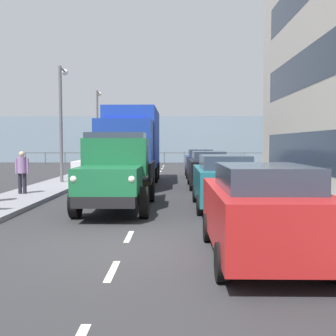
{
  "coord_description": "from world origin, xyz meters",
  "views": [
    {
      "loc": [
        -1.02,
        8.06,
        2.11
      ],
      "look_at": [
        -0.72,
        -10.45,
        0.95
      ],
      "focal_mm": 42.77,
      "sensor_mm": 36.0,
      "label": 1
    }
  ],
  "objects_px": {
    "truck_vintage_green": "(116,173)",
    "lorry_cargo_blue": "(132,144)",
    "car_black_kerbside_2": "(208,169)",
    "lamp_post_far": "(98,122)",
    "car_white_oppositeside_0": "(101,168)",
    "car_navy_kerbside_3": "(200,163)",
    "pedestrian_near_railing": "(22,169)",
    "lamp_post_promenade": "(62,112)",
    "car_red_kerbside_near": "(262,210)",
    "car_teal_kerbside_1": "(223,181)"
  },
  "relations": [
    {
      "from": "car_teal_kerbside_1",
      "to": "lamp_post_far",
      "type": "bearing_deg",
      "value": -66.79
    },
    {
      "from": "car_teal_kerbside_1",
      "to": "car_navy_kerbside_3",
      "type": "bearing_deg",
      "value": -90.0
    },
    {
      "from": "car_black_kerbside_2",
      "to": "lamp_post_far",
      "type": "xyz_separation_m",
      "value": [
        7.31,
        -11.03,
        2.78
      ]
    },
    {
      "from": "car_teal_kerbside_1",
      "to": "pedestrian_near_railing",
      "type": "distance_m",
      "value": 7.84
    },
    {
      "from": "pedestrian_near_railing",
      "to": "car_red_kerbside_near",
      "type": "bearing_deg",
      "value": 132.69
    },
    {
      "from": "lorry_cargo_blue",
      "to": "car_red_kerbside_near",
      "type": "height_order",
      "value": "lorry_cargo_blue"
    },
    {
      "from": "car_white_oppositeside_0",
      "to": "car_teal_kerbside_1",
      "type": "bearing_deg",
      "value": 128.2
    },
    {
      "from": "lorry_cargo_blue",
      "to": "lamp_post_far",
      "type": "bearing_deg",
      "value": -69.63
    },
    {
      "from": "lorry_cargo_blue",
      "to": "car_navy_kerbside_3",
      "type": "bearing_deg",
      "value": -130.44
    },
    {
      "from": "car_navy_kerbside_3",
      "to": "car_black_kerbside_2",
      "type": "bearing_deg",
      "value": 90.0
    },
    {
      "from": "car_black_kerbside_2",
      "to": "car_navy_kerbside_3",
      "type": "bearing_deg",
      "value": -90.0
    },
    {
      "from": "car_navy_kerbside_3",
      "to": "lamp_post_far",
      "type": "relative_size",
      "value": 0.68
    },
    {
      "from": "pedestrian_near_railing",
      "to": "truck_vintage_green",
      "type": "bearing_deg",
      "value": 144.57
    },
    {
      "from": "truck_vintage_green",
      "to": "lorry_cargo_blue",
      "type": "relative_size",
      "value": 0.69
    },
    {
      "from": "car_red_kerbside_near",
      "to": "lamp_post_far",
      "type": "xyz_separation_m",
      "value": [
        7.31,
        -22.73,
        2.78
      ]
    },
    {
      "from": "lorry_cargo_blue",
      "to": "lamp_post_promenade",
      "type": "xyz_separation_m",
      "value": [
        3.5,
        0.2,
        1.56
      ]
    },
    {
      "from": "lamp_post_far",
      "to": "car_red_kerbside_near",
      "type": "bearing_deg",
      "value": 107.84
    },
    {
      "from": "lorry_cargo_blue",
      "to": "car_white_oppositeside_0",
      "type": "bearing_deg",
      "value": 30.67
    },
    {
      "from": "car_white_oppositeside_0",
      "to": "lamp_post_far",
      "type": "height_order",
      "value": "lamp_post_far"
    },
    {
      "from": "car_white_oppositeside_0",
      "to": "lorry_cargo_blue",
      "type": "bearing_deg",
      "value": -149.33
    },
    {
      "from": "car_navy_kerbside_3",
      "to": "car_white_oppositeside_0",
      "type": "height_order",
      "value": "same"
    },
    {
      "from": "lorry_cargo_blue",
      "to": "pedestrian_near_railing",
      "type": "height_order",
      "value": "lorry_cargo_blue"
    },
    {
      "from": "truck_vintage_green",
      "to": "lorry_cargo_blue",
      "type": "xyz_separation_m",
      "value": [
        0.36,
        -7.95,
        0.9
      ]
    },
    {
      "from": "car_red_kerbside_near",
      "to": "lamp_post_promenade",
      "type": "xyz_separation_m",
      "value": [
        7.25,
        -12.94,
        2.74
      ]
    },
    {
      "from": "truck_vintage_green",
      "to": "car_black_kerbside_2",
      "type": "relative_size",
      "value": 1.3
    },
    {
      "from": "truck_vintage_green",
      "to": "car_red_kerbside_near",
      "type": "bearing_deg",
      "value": 123.14
    },
    {
      "from": "car_black_kerbside_2",
      "to": "lamp_post_promenade",
      "type": "distance_m",
      "value": 7.85
    },
    {
      "from": "car_white_oppositeside_0",
      "to": "pedestrian_near_railing",
      "type": "relative_size",
      "value": 2.72
    },
    {
      "from": "car_navy_kerbside_3",
      "to": "car_red_kerbside_near",
      "type": "bearing_deg",
      "value": 90.0
    },
    {
      "from": "truck_vintage_green",
      "to": "car_teal_kerbside_1",
      "type": "height_order",
      "value": "truck_vintage_green"
    },
    {
      "from": "car_navy_kerbside_3",
      "to": "lamp_post_promenade",
      "type": "xyz_separation_m",
      "value": [
        7.25,
        4.61,
        2.75
      ]
    },
    {
      "from": "truck_vintage_green",
      "to": "lamp_post_far",
      "type": "distance_m",
      "value": 18.15
    },
    {
      "from": "car_red_kerbside_near",
      "to": "car_white_oppositeside_0",
      "type": "distance_m",
      "value": 13.34
    },
    {
      "from": "lorry_cargo_blue",
      "to": "car_white_oppositeside_0",
      "type": "relative_size",
      "value": 1.84
    },
    {
      "from": "car_black_kerbside_2",
      "to": "lorry_cargo_blue",
      "type": "bearing_deg",
      "value": -21.01
    },
    {
      "from": "lorry_cargo_blue",
      "to": "pedestrian_near_railing",
      "type": "bearing_deg",
      "value": 53.73
    },
    {
      "from": "car_teal_kerbside_1",
      "to": "car_black_kerbside_2",
      "type": "distance_m",
      "value": 6.03
    },
    {
      "from": "lorry_cargo_blue",
      "to": "lamp_post_far",
      "type": "height_order",
      "value": "lamp_post_far"
    },
    {
      "from": "car_white_oppositeside_0",
      "to": "pedestrian_near_railing",
      "type": "xyz_separation_m",
      "value": [
        2.26,
        4.19,
        0.21
      ]
    },
    {
      "from": "lamp_post_far",
      "to": "truck_vintage_green",
      "type": "bearing_deg",
      "value": 102.61
    },
    {
      "from": "lorry_cargo_blue",
      "to": "truck_vintage_green",
      "type": "bearing_deg",
      "value": 92.63
    },
    {
      "from": "car_black_kerbside_2",
      "to": "lamp_post_far",
      "type": "bearing_deg",
      "value": -56.46
    },
    {
      "from": "car_red_kerbside_near",
      "to": "car_teal_kerbside_1",
      "type": "relative_size",
      "value": 0.96
    },
    {
      "from": "truck_vintage_green",
      "to": "lorry_cargo_blue",
      "type": "height_order",
      "value": "lorry_cargo_blue"
    },
    {
      "from": "car_black_kerbside_2",
      "to": "pedestrian_near_railing",
      "type": "height_order",
      "value": "pedestrian_near_railing"
    },
    {
      "from": "truck_vintage_green",
      "to": "lamp_post_far",
      "type": "bearing_deg",
      "value": -77.39
    },
    {
      "from": "pedestrian_near_railing",
      "to": "car_white_oppositeside_0",
      "type": "bearing_deg",
      "value": -118.32
    },
    {
      "from": "lorry_cargo_blue",
      "to": "car_red_kerbside_near",
      "type": "bearing_deg",
      "value": 105.94
    },
    {
      "from": "car_red_kerbside_near",
      "to": "lamp_post_promenade",
      "type": "height_order",
      "value": "lamp_post_promenade"
    },
    {
      "from": "pedestrian_near_railing",
      "to": "lamp_post_promenade",
      "type": "distance_m",
      "value": 5.47
    }
  ]
}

